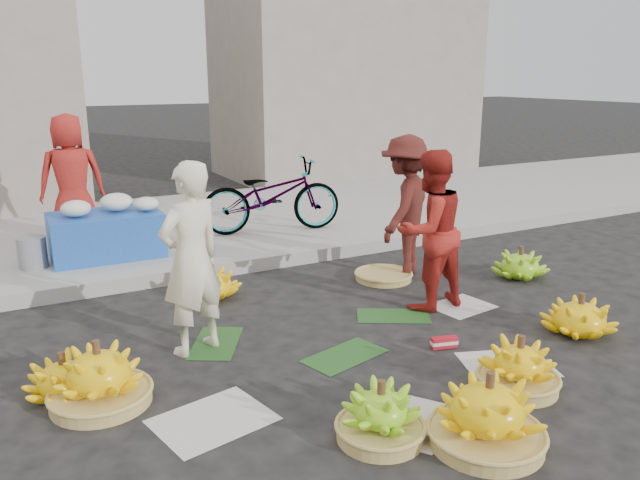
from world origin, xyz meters
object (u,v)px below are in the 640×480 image
banana_bunch_4 (580,317)px  flower_table (107,232)px  bicycle (272,196)px  banana_bunch_0 (99,377)px  vendor_cream (191,259)px

banana_bunch_4 → flower_table: flower_table is taller
flower_table → bicycle: bearing=5.3°
banana_bunch_0 → flower_table: bearing=79.0°
flower_table → bicycle: (2.09, 0.16, 0.19)m
banana_bunch_0 → flower_table: 3.18m
banana_bunch_4 → banana_bunch_0: bearing=169.1°
banana_bunch_4 → vendor_cream: bearing=157.3°
bicycle → vendor_cream: bearing=156.6°
banana_bunch_0 → flower_table: size_ratio=0.59×
vendor_cream → bicycle: size_ratio=0.83×
banana_bunch_0 → banana_bunch_4: bearing=-10.9°
banana_bunch_0 → vendor_cream: (0.80, 0.50, 0.56)m
vendor_cream → flower_table: (-0.20, 2.61, -0.35)m
banana_bunch_4 → bicycle: 4.15m
flower_table → bicycle: size_ratio=0.66×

